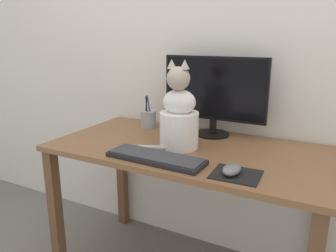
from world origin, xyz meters
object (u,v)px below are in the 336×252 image
Objects in this scene: computer_mouse_right at (232,169)px; cat at (179,116)px; keyboard at (156,158)px; pen_cup at (148,119)px; monitor at (214,93)px.

cat is (-0.30, 0.19, 0.13)m from computer_mouse_right.
cat is at bearing 88.32° from keyboard.
keyboard is 0.51m from pen_cup.
monitor reaches higher than keyboard.
monitor reaches higher than pen_cup.
pen_cup is (-0.30, 0.23, -0.10)m from cat.
monitor is 0.54m from computer_mouse_right.
keyboard is 1.06× the size of cat.
monitor reaches higher than computer_mouse_right.
monitor is at bearing 81.69° from keyboard.
computer_mouse_right is (0.24, -0.44, -0.20)m from monitor.
keyboard is 4.08× the size of computer_mouse_right.
monitor is 1.34× the size of cat.
monitor is 0.50m from keyboard.
monitor is 1.27× the size of keyboard.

